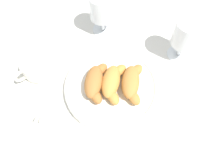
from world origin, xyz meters
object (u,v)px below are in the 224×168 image
Objects in this scene: croissant_large at (95,81)px; juice_glass_right at (102,8)px; croissant_extra at (132,82)px; coffee_cup_far at (36,69)px; croissant_small at (113,82)px; coffee_cup_near at (32,141)px; pastry_plate at (112,87)px; juice_glass_left at (186,35)px.

croissant_large is 0.23m from juice_glass_right.
juice_glass_right is at bearing -168.14° from croissant_extra.
coffee_cup_far is at bearing -114.14° from croissant_large.
croissant_extra is (0.01, 0.05, 0.00)m from croissant_small.
pastry_plate is at bearing 120.04° from coffee_cup_near.
pastry_plate is 1.93× the size of coffee_cup_near.
croissant_large reaches higher than coffee_cup_near.
coffee_cup_near is at bearing -1.99° from coffee_cup_far.
coffee_cup_far is at bearing -88.89° from juice_glass_left.
croissant_large is 0.22m from coffee_cup_near.
croissant_large is at bearing -73.02° from juice_glass_left.
juice_glass_right is at bearing 147.72° from coffee_cup_near.
juice_glass_right is at bearing 179.16° from pastry_plate.
croissant_small is at bearing 79.15° from croissant_large.
coffee_cup_far is (-0.21, 0.01, 0.00)m from coffee_cup_near.
pastry_plate is 0.25m from juice_glass_left.
croissant_small is 0.95× the size of coffee_cup_near.
juice_glass_left is (-0.09, 0.22, 0.08)m from pastry_plate.
pastry_plate is 0.03m from croissant_small.
juice_glass_right is (-0.21, 0.05, 0.05)m from croissant_large.
juice_glass_right is at bearing 167.05° from croissant_large.
croissant_extra is 0.28m from coffee_cup_far.
croissant_large is 1.02× the size of croissant_small.
coffee_cup_near is at bearing -63.82° from juice_glass_left.
croissant_small is (0.01, 0.05, 0.00)m from croissant_large.
croissant_extra is (0.02, 0.10, 0.00)m from croissant_large.
croissant_small reaches higher than coffee_cup_near.
croissant_large is 0.10m from croissant_extra.
juice_glass_left is at bearing 112.65° from croissant_small.
juice_glass_left and juice_glass_right have the same top height.
croissant_large is at bearing 128.07° from coffee_cup_near.
pastry_plate is at bearing -67.86° from juice_glass_left.
coffee_cup_far is at bearing -111.25° from croissant_small.
croissant_small is 0.92× the size of juice_glass_right.
croissant_extra is 0.24m from juice_glass_right.
juice_glass_left is (-0.10, 0.17, 0.05)m from croissant_extra.
croissant_small reaches higher than pastry_plate.
croissant_large is 0.05m from croissant_small.
pastry_plate is 1.87× the size of juice_glass_left.
juice_glass_left is at bearing 106.98° from croissant_large.
coffee_cup_far is 0.97× the size of juice_glass_right.
coffee_cup_far is 0.26m from juice_glass_right.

